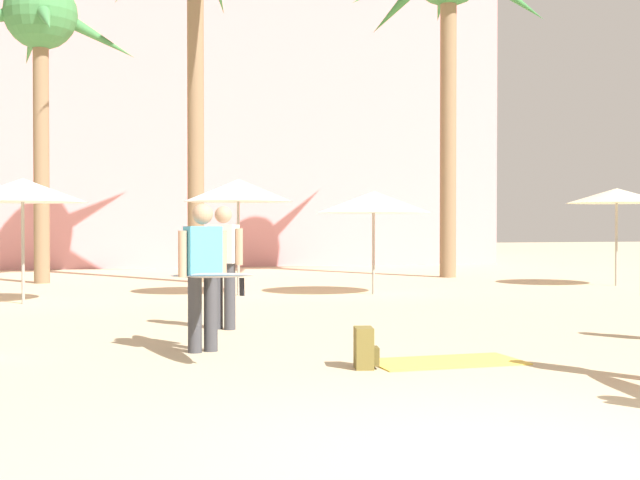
{
  "coord_description": "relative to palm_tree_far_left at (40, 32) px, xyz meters",
  "views": [
    {
      "loc": [
        -2.52,
        -4.73,
        1.46
      ],
      "look_at": [
        0.15,
        4.21,
        1.3
      ],
      "focal_mm": 47.39,
      "sensor_mm": 36.0,
      "label": 1
    }
  ],
  "objects": [
    {
      "name": "cafe_umbrella_0",
      "position": [
        -0.16,
        -5.79,
        -4.21
      ],
      "size": [
        2.35,
        2.35,
        2.34
      ],
      "color": "gray",
      "rests_on": "ground"
    },
    {
      "name": "palm_tree_far_left",
      "position": [
        0.0,
        0.0,
        0.0
      ],
      "size": [
        5.04,
        4.96,
        7.71
      ],
      "color": "#896B4C",
      "rests_on": "ground"
    },
    {
      "name": "cafe_umbrella_2",
      "position": [
        6.85,
        -5.64,
        -4.37
      ],
      "size": [
        2.43,
        2.43,
        2.18
      ],
      "color": "gray",
      "rests_on": "ground"
    },
    {
      "name": "ground",
      "position": [
        3.18,
        -17.68,
        -6.32
      ],
      "size": [
        120.0,
        120.0,
        0.0
      ],
      "primitive_type": "plane",
      "color": "#C6B28C"
    },
    {
      "name": "cafe_umbrella_1",
      "position": [
        4.05,
        -5.08,
        -4.13
      ],
      "size": [
        2.25,
        2.25,
        2.42
      ],
      "color": "gray",
      "rests_on": "ground"
    },
    {
      "name": "beach_towel",
      "position": [
        4.51,
        -14.22,
        -6.31
      ],
      "size": [
        1.6,
        0.82,
        0.01
      ],
      "primitive_type": "cube",
      "rotation": [
        0.0,
        0.0,
        0.0
      ],
      "color": "#F4CC4C",
      "rests_on": "ground"
    },
    {
      "name": "hotel_pink",
      "position": [
        5.81,
        11.88,
        2.38
      ],
      "size": [
        21.33,
        10.18,
        17.4
      ],
      "primitive_type": "cube",
      "color": "pink",
      "rests_on": "ground"
    },
    {
      "name": "person_near_left",
      "position": [
        2.74,
        -10.71,
        -5.37
      ],
      "size": [
        0.53,
        0.45,
        1.73
      ],
      "rotation": [
        0.0,
        0.0,
        4.04
      ],
      "color": "#3D3D42",
      "rests_on": "ground"
    },
    {
      "name": "backpack",
      "position": [
        3.55,
        -14.33,
        -6.12
      ],
      "size": [
        0.29,
        0.33,
        0.42
      ],
      "rotation": [
        0.0,
        0.0,
        6.06
      ],
      "color": "brown",
      "rests_on": "ground"
    },
    {
      "name": "person_near_right",
      "position": [
        2.14,
        -12.85,
        -5.39
      ],
      "size": [
        0.77,
        2.72,
        1.71
      ],
      "rotation": [
        0.0,
        0.0,
        1.86
      ],
      "color": "#3D3D42",
      "rests_on": "ground"
    },
    {
      "name": "cafe_umbrella_3",
      "position": [
        13.36,
        -4.93,
        -4.14
      ],
      "size": [
        2.36,
        2.36,
        2.36
      ],
      "color": "gray",
      "rests_on": "ground"
    }
  ]
}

